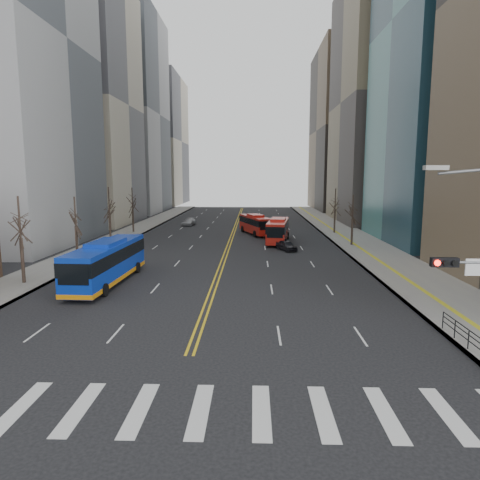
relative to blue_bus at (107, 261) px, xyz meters
name	(u,v)px	position (x,y,z in m)	size (l,w,h in m)	color
ground	(170,410)	(9.10, -19.58, -1.91)	(220.00, 220.00, 0.00)	black
sidewalk_right	(354,240)	(26.60, 25.42, -1.83)	(7.00, 130.00, 0.15)	gray
sidewalk_left	(117,238)	(-7.40, 25.42, -1.83)	(5.00, 130.00, 0.15)	gray
crosswalk	(170,409)	(9.10, -19.58, -1.90)	(26.70, 4.00, 0.01)	silver
centerline	(234,231)	(9.10, 35.42, -1.90)	(0.55, 100.00, 0.01)	gold
office_towers	(238,96)	(9.22, 48.93, 22.02)	(83.00, 134.00, 58.00)	gray
pedestrian_railing	(469,336)	(23.40, -13.58, -1.09)	(0.06, 6.06, 1.02)	black
street_trees	(165,211)	(1.92, 14.97, 2.96)	(35.20, 47.20, 7.60)	#2F231C
blue_bus	(107,261)	(0.00, 0.00, 0.00)	(3.25, 12.64, 3.64)	#0B2FAC
red_bus_near	(278,229)	(15.68, 23.13, -0.06)	(3.76, 10.61, 3.32)	red
red_bus_far	(255,223)	(12.61, 31.06, -0.16)	(5.24, 9.94, 3.12)	red
car_white	(79,269)	(-3.40, 2.37, -1.25)	(1.39, 3.98, 1.31)	silver
car_dark_mid	(286,245)	(16.35, 16.55, -1.29)	(1.46, 3.63, 1.24)	black
car_silver	(189,222)	(0.49, 42.71, -1.25)	(1.84, 4.54, 1.32)	#949398
car_dark_far	(277,222)	(16.64, 42.88, -1.28)	(2.08, 4.52, 1.26)	black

